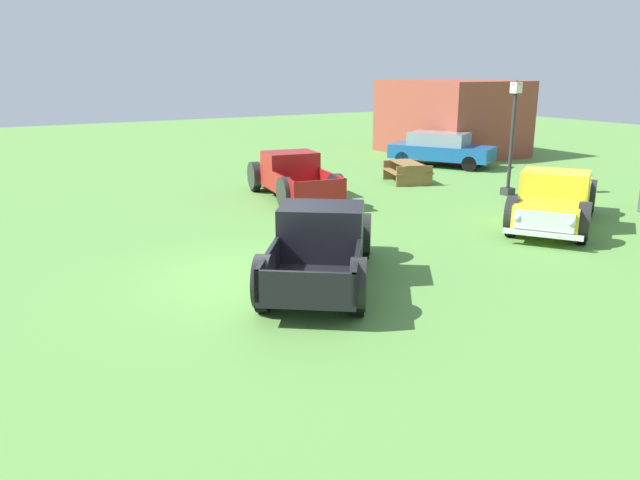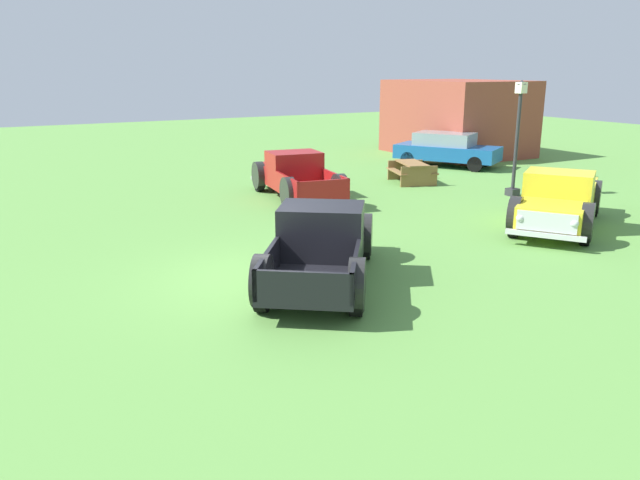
{
  "view_description": "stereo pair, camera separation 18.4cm",
  "coord_description": "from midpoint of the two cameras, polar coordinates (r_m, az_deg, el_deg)",
  "views": [
    {
      "loc": [
        11.09,
        -5.15,
        4.27
      ],
      "look_at": [
        0.72,
        0.89,
        0.9
      ],
      "focal_mm": 34.67,
      "sensor_mm": 36.0,
      "label": 1
    },
    {
      "loc": [
        11.18,
        -4.99,
        4.27
      ],
      "look_at": [
        0.72,
        0.89,
        0.9
      ],
      "focal_mm": 34.67,
      "sensor_mm": 36.0,
      "label": 2
    }
  ],
  "objects": [
    {
      "name": "lamp_post_far",
      "position": [
        22.04,
        17.97,
        9.09
      ],
      "size": [
        0.36,
        0.36,
        3.86
      ],
      "color": "#2D2D33",
      "rests_on": "ground_plane"
    },
    {
      "name": "picnic_table",
      "position": [
        23.9,
        8.7,
        6.42
      ],
      "size": [
        2.17,
        1.97,
        0.78
      ],
      "color": "olive",
      "rests_on": "ground_plane"
    },
    {
      "name": "pickup_truck_behind_right",
      "position": [
        17.94,
        21.31,
        3.29
      ],
      "size": [
        4.37,
        5.24,
        1.57
      ],
      "color": "yellow",
      "rests_on": "ground_plane"
    },
    {
      "name": "pickup_truck_foreground",
      "position": [
        12.86,
        0.6,
        -0.25
      ],
      "size": [
        5.14,
        4.41,
        1.55
      ],
      "color": "black",
      "rests_on": "ground_plane"
    },
    {
      "name": "ground_plane",
      "position": [
        12.96,
        -4.61,
        -3.61
      ],
      "size": [
        80.0,
        80.0,
        0.0
      ],
      "primitive_type": "plane",
      "color": "#5B9342"
    },
    {
      "name": "pickup_truck_behind_left",
      "position": [
        20.98,
        -2.2,
        5.98
      ],
      "size": [
        5.25,
        2.59,
        1.54
      ],
      "color": "maroon",
      "rests_on": "ground_plane"
    },
    {
      "name": "brick_pavilion",
      "position": [
        32.32,
        12.71,
        10.96
      ],
      "size": [
        6.42,
        5.0,
        3.63
      ],
      "color": "brown",
      "rests_on": "ground_plane"
    },
    {
      "name": "sedan_distant_b",
      "position": [
        28.14,
        11.78,
        8.24
      ],
      "size": [
        4.75,
        3.82,
        1.48
      ],
      "color": "#195699",
      "rests_on": "ground_plane"
    }
  ]
}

